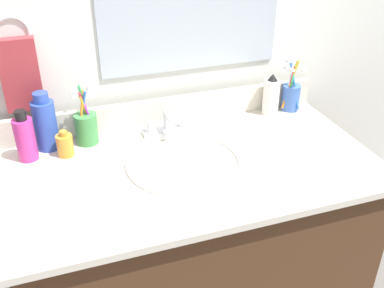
# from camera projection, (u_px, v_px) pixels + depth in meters

# --- Properties ---
(vanity_cabinet) EXTENTS (1.03, 0.54, 0.72)m
(vanity_cabinet) POSITION_uv_depth(u_px,v_px,m) (194.00, 260.00, 1.51)
(vanity_cabinet) COLOR #4C2D19
(vanity_cabinet) RESTS_ON ground_plane
(countertop) EXTENTS (1.07, 0.58, 0.02)m
(countertop) POSITION_uv_depth(u_px,v_px,m) (194.00, 167.00, 1.33)
(countertop) COLOR beige
(countertop) RESTS_ON vanity_cabinet
(backsplash) EXTENTS (1.07, 0.02, 0.09)m
(backsplash) POSITION_uv_depth(u_px,v_px,m) (167.00, 111.00, 1.53)
(backsplash) COLOR beige
(backsplash) RESTS_ON countertop
(back_wall) EXTENTS (2.17, 0.04, 1.30)m
(back_wall) POSITION_uv_depth(u_px,v_px,m) (163.00, 136.00, 1.64)
(back_wall) COLOR silver
(back_wall) RESTS_ON ground_plane
(towel_ring) EXTENTS (0.10, 0.01, 0.10)m
(towel_ring) POSITION_uv_depth(u_px,v_px,m) (12.00, 33.00, 1.29)
(towel_ring) COLOR silver
(hand_towel) EXTENTS (0.11, 0.04, 0.22)m
(hand_towel) POSITION_uv_depth(u_px,v_px,m) (20.00, 75.00, 1.34)
(hand_towel) COLOR #A53338
(sink_basin) EXTENTS (0.35, 0.35, 0.11)m
(sink_basin) POSITION_uv_depth(u_px,v_px,m) (186.00, 171.00, 1.34)
(sink_basin) COLOR white
(sink_basin) RESTS_ON countertop
(faucet) EXTENTS (0.16, 0.10, 0.08)m
(faucet) POSITION_uv_depth(u_px,v_px,m) (167.00, 125.00, 1.47)
(faucet) COLOR silver
(faucet) RESTS_ON countertop
(bottle_oil_amber) EXTENTS (0.05, 0.05, 0.08)m
(bottle_oil_amber) POSITION_uv_depth(u_px,v_px,m) (65.00, 145.00, 1.35)
(bottle_oil_amber) COLOR gold
(bottle_oil_amber) RESTS_ON countertop
(bottle_shampoo_blue) EXTENTS (0.07, 0.07, 0.18)m
(bottle_shampoo_blue) POSITION_uv_depth(u_px,v_px,m) (45.00, 123.00, 1.36)
(bottle_shampoo_blue) COLOR #2D4CB2
(bottle_shampoo_blue) RESTS_ON countertop
(bottle_soap_pink) EXTENTS (0.06, 0.06, 0.16)m
(bottle_soap_pink) POSITION_uv_depth(u_px,v_px,m) (25.00, 138.00, 1.31)
(bottle_soap_pink) COLOR #D8338C
(bottle_soap_pink) RESTS_ON countertop
(bottle_lotion_white) EXTENTS (0.06, 0.06, 0.15)m
(bottle_lotion_white) POSITION_uv_depth(u_px,v_px,m) (271.00, 96.00, 1.58)
(bottle_lotion_white) COLOR white
(bottle_lotion_white) RESTS_ON countertop
(cup_green) EXTENTS (0.07, 0.08, 0.20)m
(cup_green) POSITION_uv_depth(u_px,v_px,m) (86.00, 126.00, 1.41)
(cup_green) COLOR #3F8C47
(cup_green) RESTS_ON countertop
(cup_blue_plastic) EXTENTS (0.07, 0.10, 0.20)m
(cup_blue_plastic) POSITION_uv_depth(u_px,v_px,m) (291.00, 95.00, 1.61)
(cup_blue_plastic) COLOR #3F66B7
(cup_blue_plastic) RESTS_ON countertop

